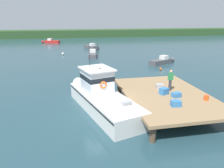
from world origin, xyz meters
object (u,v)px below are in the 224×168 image
Objects in this scene: crate_stack_near_edge at (176,103)px; deckhand_by_the_boat at (170,80)px; crate_stack_mid_dock at (164,91)px; mooring_buoy_channel_marker at (63,54)px; bait_bucket at (206,98)px; moored_boat_mid_harbor at (91,47)px; moored_boat_far_right at (162,61)px; main_fishing_boat at (101,96)px; moored_boat_near_channel at (93,54)px; crate_single_by_cleat at (176,95)px; moored_boat_far_left at (51,41)px; crate_single_far at (160,86)px; mooring_buoy_inshore at (161,69)px.

deckhand_by_the_boat reaches higher than crate_stack_near_edge.
crate_stack_mid_dock reaches higher than crate_stack_near_edge.
crate_stack_mid_dock is at bearing -72.83° from mooring_buoy_channel_marker.
bait_bucket is 34.34m from moored_boat_mid_harbor.
moored_boat_far_right is at bearing 75.56° from bait_bucket.
crate_stack_mid_dock reaches higher than moored_boat_mid_harbor.
moored_boat_near_channel is (1.76, 21.83, -0.57)m from main_fishing_boat.
crate_single_by_cleat is 47.47m from moored_boat_far_left.
crate_stack_near_edge reaches higher than moored_boat_far_left.
main_fishing_boat is 7.44m from bait_bucket.
crate_single_far is 0.13× the size of moored_boat_far_left.
crate_stack_near_edge is at bearing -118.35° from crate_single_by_cleat.
main_fishing_boat is 4.70m from crate_stack_mid_dock.
main_fishing_boat is 16.53× the size of crate_single_by_cleat.
mooring_buoy_inshore is (2.50, 13.10, -1.21)m from bait_bucket.
bait_bucket reaches higher than mooring_buoy_inshore.
crate_single_far reaches higher than moored_boat_near_channel.
crate_single_by_cleat is 16.88m from moored_boat_far_right.
crate_single_far is 0.13× the size of moored_boat_far_right.
moored_boat_far_right is at bearing 67.79° from deckhand_by_the_boat.
crate_stack_mid_dock reaches higher than moored_boat_far_right.
crate_stack_mid_dock is 1.30× the size of mooring_buoy_channel_marker.
deckhand_by_the_boat reaches higher than bait_bucket.
mooring_buoy_inshore is at bearing 79.19° from bait_bucket.
main_fishing_boat is 5.49m from crate_single_by_cleat.
moored_boat_far_right is (6.83, 17.24, -0.97)m from crate_stack_near_edge.
crate_stack_near_edge is 48.72m from moored_boat_far_left.
moored_boat_far_left is at bearing 104.24° from crate_stack_mid_dock.
deckhand_by_the_boat is at bearing -112.21° from moored_boat_far_right.
crate_single_by_cleat is 0.12× the size of moored_boat_near_channel.
moored_boat_far_right is 18.11m from mooring_buoy_channel_marker.
crate_single_by_cleat reaches higher than moored_boat_mid_harbor.
moored_boat_near_channel is (-2.79, 22.91, -1.00)m from crate_stack_mid_dock.
mooring_buoy_inshore is (4.23, 12.16, -1.20)m from crate_single_by_cleat.
deckhand_by_the_boat is at bearing 83.53° from crate_single_by_cleat.
crate_stack_mid_dock reaches higher than mooring_buoy_inshore.
crate_stack_mid_dock is at bearing -83.05° from moored_boat_near_channel.
deckhand_by_the_boat is 0.35× the size of moored_boat_mid_harbor.
bait_bucket reaches higher than moored_boat_mid_harbor.
moored_boat_far_right is at bearing 51.24° from main_fishing_boat.
crate_single_by_cleat is at bearing -79.52° from crate_single_far.
main_fishing_boat is at bearing 143.07° from crate_stack_near_edge.
crate_stack_mid_dock is at bearing 131.59° from crate_single_by_cleat.
crate_single_far is at bearing 83.10° from crate_stack_near_edge.
crate_single_far is at bearing -71.42° from mooring_buoy_channel_marker.
main_fishing_boat is at bearing -128.76° from moored_boat_far_right.
crate_stack_near_edge is 1.00× the size of crate_single_far.
main_fishing_boat is at bearing -132.23° from mooring_buoy_inshore.
moored_boat_far_left is at bearing 104.76° from crate_single_by_cleat.
crate_stack_mid_dock is 26.96m from mooring_buoy_channel_marker.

